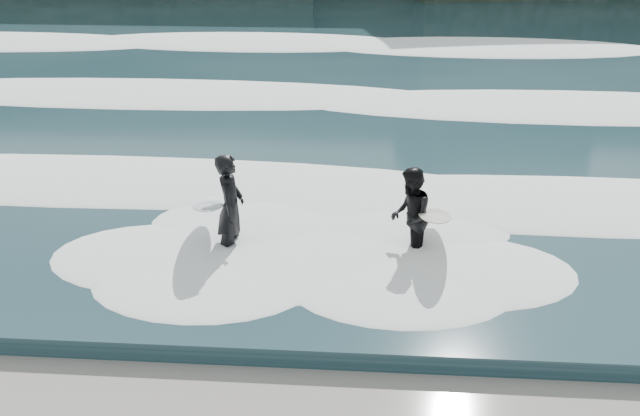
# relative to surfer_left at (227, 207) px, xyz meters

# --- Properties ---
(sea) EXTENTS (90.00, 52.00, 0.30)m
(sea) POSITION_rel_surfer_left_xyz_m (1.66, 22.82, -0.82)
(sea) COLOR #1C363D
(sea) RESTS_ON ground
(foam_near) EXTENTS (60.00, 3.20, 0.20)m
(foam_near) POSITION_rel_surfer_left_xyz_m (1.66, 2.82, -0.57)
(foam_near) COLOR white
(foam_near) RESTS_ON sea
(foam_mid) EXTENTS (60.00, 4.00, 0.24)m
(foam_mid) POSITION_rel_surfer_left_xyz_m (1.66, 9.82, -0.55)
(foam_mid) COLOR white
(foam_mid) RESTS_ON sea
(foam_far) EXTENTS (60.00, 4.80, 0.30)m
(foam_far) POSITION_rel_surfer_left_xyz_m (1.66, 18.82, -0.52)
(foam_far) COLOR white
(foam_far) RESTS_ON sea
(surfer_left) EXTENTS (1.12, 2.08, 1.93)m
(surfer_left) POSITION_rel_surfer_left_xyz_m (0.00, 0.00, 0.00)
(surfer_left) COLOR black
(surfer_left) RESTS_ON ground
(surfer_right) EXTENTS (1.12, 2.14, 1.74)m
(surfer_right) POSITION_rel_surfer_left_xyz_m (3.20, 0.07, -0.10)
(surfer_right) COLOR black
(surfer_right) RESTS_ON ground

